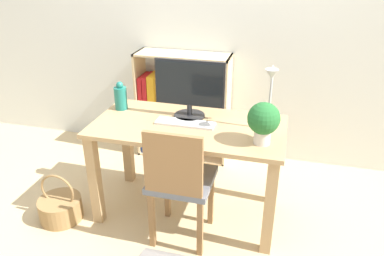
# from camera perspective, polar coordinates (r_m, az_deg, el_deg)

# --- Properties ---
(ground_plane) EXTENTS (10.00, 10.00, 0.00)m
(ground_plane) POSITION_cam_1_polar(r_m,az_deg,el_deg) (2.94, -0.51, -12.37)
(ground_plane) COLOR #CCB284
(wall_back) EXTENTS (8.00, 0.05, 2.60)m
(wall_back) POSITION_cam_1_polar(r_m,az_deg,el_deg) (3.34, 4.19, 16.80)
(wall_back) COLOR silver
(wall_back) RESTS_ON ground_plane
(desk) EXTENTS (1.31, 0.67, 0.72)m
(desk) POSITION_cam_1_polar(r_m,az_deg,el_deg) (2.62, -0.56, -2.21)
(desk) COLOR tan
(desk) RESTS_ON ground_plane
(monitor) EXTENTS (0.50, 0.22, 0.41)m
(monitor) POSITION_cam_1_polar(r_m,az_deg,el_deg) (2.60, -0.39, 6.29)
(monitor) COLOR #232326
(monitor) RESTS_ON desk
(keyboard) EXTENTS (0.41, 0.12, 0.02)m
(keyboard) POSITION_cam_1_polar(r_m,az_deg,el_deg) (2.56, -1.07, 0.71)
(keyboard) COLOR silver
(keyboard) RESTS_ON desk
(vase) EXTENTS (0.09, 0.09, 0.21)m
(vase) POSITION_cam_1_polar(r_m,az_deg,el_deg) (2.83, -10.82, 4.64)
(vase) COLOR #1E7266
(vase) RESTS_ON desk
(desk_lamp) EXTENTS (0.10, 0.19, 0.44)m
(desk_lamp) POSITION_cam_1_polar(r_m,az_deg,el_deg) (2.39, 11.81, 5.13)
(desk_lamp) COLOR #B7B7BC
(desk_lamp) RESTS_ON desk
(potted_plant) EXTENTS (0.20, 0.20, 0.27)m
(potted_plant) POSITION_cam_1_polar(r_m,az_deg,el_deg) (2.29, 10.85, 1.14)
(potted_plant) COLOR silver
(potted_plant) RESTS_ON desk
(chair) EXTENTS (0.40, 0.40, 0.87)m
(chair) POSITION_cam_1_polar(r_m,az_deg,el_deg) (2.40, -1.93, -7.97)
(chair) COLOR slate
(chair) RESTS_ON ground_plane
(bookshelf) EXTENTS (0.84, 0.28, 0.99)m
(bookshelf) POSITION_cam_1_polar(r_m,az_deg,el_deg) (3.54, -3.67, 1.97)
(bookshelf) COLOR #D8BC8C
(bookshelf) RESTS_ON ground_plane
(basket) EXTENTS (0.31, 0.31, 0.38)m
(basket) POSITION_cam_1_polar(r_m,az_deg,el_deg) (2.97, -19.41, -11.36)
(basket) COLOR #997547
(basket) RESTS_ON ground_plane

